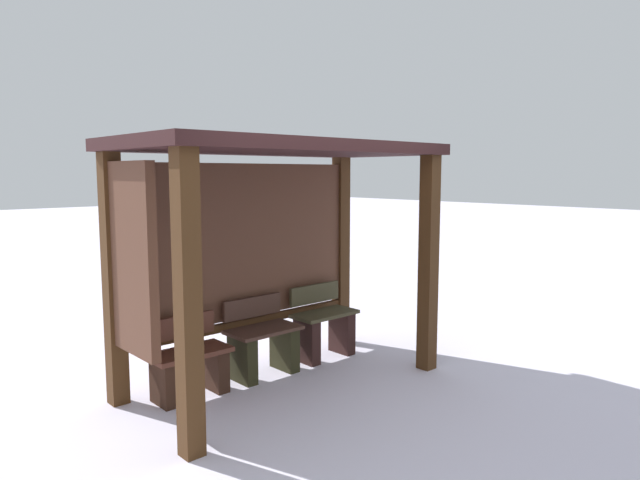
# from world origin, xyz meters

# --- Properties ---
(ground_plane) EXTENTS (60.00, 60.00, 0.00)m
(ground_plane) POSITION_xyz_m (0.00, 0.00, 0.00)
(ground_plane) COLOR white
(bus_shelter) EXTENTS (2.95, 1.51, 2.26)m
(bus_shelter) POSITION_xyz_m (-0.11, 0.21, 1.65)
(bus_shelter) COLOR #442913
(bus_shelter) RESTS_ON ground
(bench_left_inside) EXTENTS (0.71, 0.36, 0.71)m
(bench_left_inside) POSITION_xyz_m (-0.81, 0.35, 0.29)
(bench_left_inside) COLOR #542C20
(bench_left_inside) RESTS_ON ground
(bench_center_inside) EXTENTS (0.71, 0.41, 0.75)m
(bench_center_inside) POSITION_xyz_m (0.00, 0.35, 0.31)
(bench_center_inside) COLOR #452C23
(bench_center_inside) RESTS_ON ground
(bench_right_inside) EXTENTS (0.71, 0.37, 0.78)m
(bench_right_inside) POSITION_xyz_m (0.81, 0.34, 0.33)
(bench_right_inside) COLOR #423D27
(bench_right_inside) RESTS_ON ground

